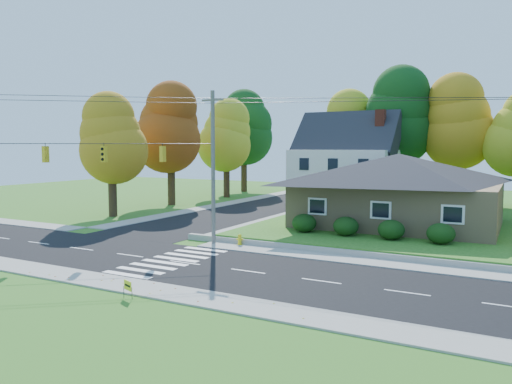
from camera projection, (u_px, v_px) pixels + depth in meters
ground at (185, 263)px, 27.54m from camera, size 120.00×120.00×0.00m
road_main at (185, 263)px, 27.54m from camera, size 90.00×8.00×0.02m
road_cross at (268, 206)px, 54.11m from camera, size 8.00×44.00×0.02m
sidewalk_north at (232, 246)px, 31.92m from camera, size 90.00×2.00×0.08m
sidewalk_south at (121, 284)px, 23.15m from camera, size 90.00×2.00×0.08m
lawn at (474, 224)px, 39.80m from camera, size 30.00×30.00×0.50m
ranch_house at (398, 189)px, 37.50m from camera, size 14.60×10.60×5.40m
colonial_house at (346, 164)px, 51.66m from camera, size 10.40×8.40×9.60m
hedge_row at (368, 228)px, 32.49m from camera, size 10.70×1.70×1.27m
traffic_infrastructure at (196, 169)px, 28.33m from camera, size 38.10×10.66×10.00m
tree_lot_0 at (346, 130)px, 57.55m from camera, size 6.72×6.72×12.51m
tree_lot_1 at (397, 117)px, 53.73m from camera, size 7.84×7.84×14.60m
tree_lot_2 at (457, 122)px, 51.83m from camera, size 7.28×7.28×13.56m
tree_west_0 at (111, 139)px, 45.44m from camera, size 6.16×6.16×11.47m
tree_west_1 at (171, 128)px, 54.56m from camera, size 7.28×7.28×13.56m
tree_west_2 at (226, 136)px, 62.92m from camera, size 6.72×6.72×12.51m
tree_west_3 at (244, 128)px, 70.76m from camera, size 7.84×7.84×14.60m
white_car at (306, 193)px, 61.82m from camera, size 1.72×4.43×1.44m
fire_hydrant at (240, 240)px, 32.33m from camera, size 0.44×0.34×0.78m
yard_sign at (128, 286)px, 21.03m from camera, size 0.59×0.25×0.78m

